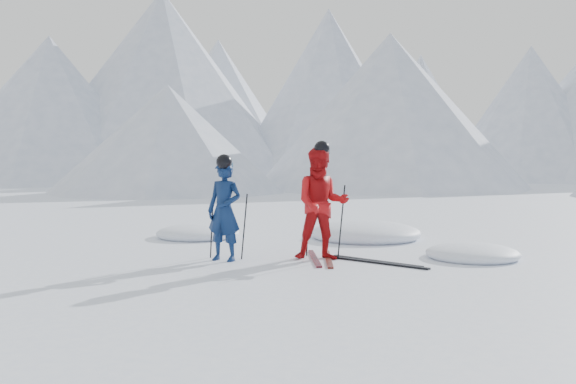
% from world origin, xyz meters
% --- Properties ---
extents(ground, '(160.00, 160.00, 0.00)m').
position_xyz_m(ground, '(0.00, 0.00, 0.00)').
color(ground, white).
rests_on(ground, ground).
extents(mountain_range, '(106.15, 62.94, 15.53)m').
position_xyz_m(mountain_range, '(5.71, 35.31, 6.72)').
color(mountain_range, '#B2BCD1').
rests_on(mountain_range, ground).
extents(skier_blue, '(0.64, 0.45, 1.65)m').
position_xyz_m(skier_blue, '(-2.43, -0.46, 0.82)').
color(skier_blue, '#0C2048').
rests_on(skier_blue, ground).
extents(skier_red, '(1.09, 0.97, 1.87)m').
position_xyz_m(skier_red, '(-0.94, 0.16, 0.93)').
color(skier_red, '#B30E11').
rests_on(skier_red, ground).
extents(pole_blue_left, '(0.11, 0.08, 1.10)m').
position_xyz_m(pole_blue_left, '(-2.73, -0.31, 0.55)').
color(pole_blue_left, black).
rests_on(pole_blue_left, ground).
extents(pole_blue_right, '(0.11, 0.07, 1.10)m').
position_xyz_m(pole_blue_right, '(-2.18, -0.21, 0.55)').
color(pole_blue_right, black).
rests_on(pole_blue_right, ground).
extents(pole_red_left, '(0.12, 0.10, 1.24)m').
position_xyz_m(pole_red_left, '(-1.24, 0.41, 0.62)').
color(pole_red_left, black).
rests_on(pole_red_left, ground).
extents(pole_red_right, '(0.12, 0.09, 1.24)m').
position_xyz_m(pole_red_right, '(-0.64, 0.31, 0.62)').
color(pole_red_right, black).
rests_on(pole_red_right, ground).
extents(ski_worn_left, '(0.70, 1.62, 0.03)m').
position_xyz_m(ski_worn_left, '(-1.06, 0.16, 0.01)').
color(ski_worn_left, black).
rests_on(ski_worn_left, ground).
extents(ski_worn_right, '(0.59, 1.65, 0.03)m').
position_xyz_m(ski_worn_right, '(-0.82, 0.16, 0.01)').
color(ski_worn_right, black).
rests_on(ski_worn_right, ground).
extents(ski_loose_a, '(1.60, 0.75, 0.03)m').
position_xyz_m(ski_loose_a, '(-0.03, 0.20, 0.01)').
color(ski_loose_a, black).
rests_on(ski_loose_a, ground).
extents(ski_loose_b, '(1.62, 0.70, 0.03)m').
position_xyz_m(ski_loose_b, '(0.07, 0.05, 0.01)').
color(ski_loose_b, black).
rests_on(ski_loose_b, ground).
extents(snow_lumps, '(9.58, 6.29, 0.51)m').
position_xyz_m(snow_lumps, '(-1.02, 2.30, 0.00)').
color(snow_lumps, white).
rests_on(snow_lumps, ground).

